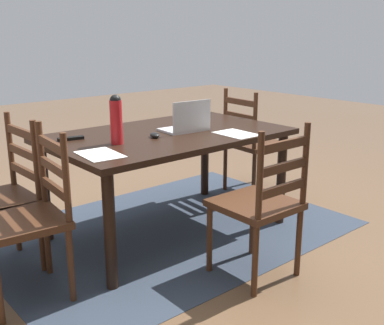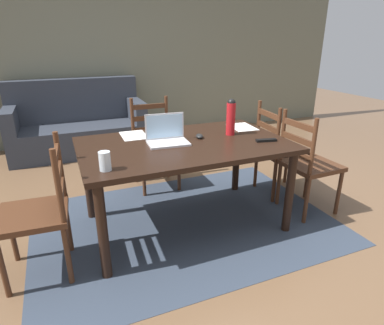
{
  "view_description": "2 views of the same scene",
  "coord_description": "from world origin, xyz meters",
  "px_view_note": "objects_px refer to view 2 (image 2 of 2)",
  "views": [
    {
      "loc": [
        2.01,
        2.62,
        1.45
      ],
      "look_at": [
        -0.1,
        0.15,
        0.54
      ],
      "focal_mm": 44.47,
      "sensor_mm": 36.0,
      "label": 1
    },
    {
      "loc": [
        -0.92,
        -2.35,
        1.55
      ],
      "look_at": [
        0.03,
        -0.07,
        0.6
      ],
      "focal_mm": 30.54,
      "sensor_mm": 36.0,
      "label": 2
    }
  ],
  "objects_px": {
    "chair_right_near": "(308,165)",
    "tv_remote": "(266,140)",
    "computer_mouse": "(199,136)",
    "drinking_glass": "(105,161)",
    "chair_left_near": "(39,212)",
    "dining_table": "(185,152)",
    "chair_far_head": "(155,145)",
    "water_bottle": "(231,116)",
    "laptop": "(167,136)",
    "couch": "(78,127)",
    "chair_right_far": "(280,151)"
  },
  "relations": [
    {
      "from": "laptop",
      "to": "chair_left_near",
      "type": "bearing_deg",
      "value": -164.74
    },
    {
      "from": "chair_left_near",
      "to": "chair_far_head",
      "type": "distance_m",
      "value": 1.57
    },
    {
      "from": "couch",
      "to": "tv_remote",
      "type": "bearing_deg",
      "value": -64.0
    },
    {
      "from": "chair_far_head",
      "to": "chair_right_near",
      "type": "distance_m",
      "value": 1.57
    },
    {
      "from": "couch",
      "to": "chair_left_near",
      "type": "bearing_deg",
      "value": -99.61
    },
    {
      "from": "chair_right_near",
      "to": "laptop",
      "type": "distance_m",
      "value": 1.33
    },
    {
      "from": "water_bottle",
      "to": "tv_remote",
      "type": "bearing_deg",
      "value": -59.1
    },
    {
      "from": "couch",
      "to": "water_bottle",
      "type": "xyz_separation_m",
      "value": [
        1.13,
        -2.38,
        0.56
      ]
    },
    {
      "from": "chair_right_near",
      "to": "water_bottle",
      "type": "bearing_deg",
      "value": 157.82
    },
    {
      "from": "dining_table",
      "to": "chair_right_near",
      "type": "bearing_deg",
      "value": -10.47
    },
    {
      "from": "chair_far_head",
      "to": "computer_mouse",
      "type": "xyz_separation_m",
      "value": [
        0.16,
        -0.81,
        0.3
      ]
    },
    {
      "from": "chair_right_near",
      "to": "couch",
      "type": "bearing_deg",
      "value": 124.11
    },
    {
      "from": "chair_left_near",
      "to": "water_bottle",
      "type": "relative_size",
      "value": 3.03
    },
    {
      "from": "chair_left_near",
      "to": "computer_mouse",
      "type": "xyz_separation_m",
      "value": [
        1.28,
        0.28,
        0.3
      ]
    },
    {
      "from": "couch",
      "to": "laptop",
      "type": "xyz_separation_m",
      "value": [
        0.54,
        -2.38,
        0.45
      ]
    },
    {
      "from": "chair_right_near",
      "to": "couch",
      "type": "relative_size",
      "value": 0.53
    },
    {
      "from": "chair_left_near",
      "to": "laptop",
      "type": "relative_size",
      "value": 2.83
    },
    {
      "from": "chair_right_far",
      "to": "computer_mouse",
      "type": "bearing_deg",
      "value": -171.82
    },
    {
      "from": "chair_far_head",
      "to": "computer_mouse",
      "type": "distance_m",
      "value": 0.88
    },
    {
      "from": "chair_right_near",
      "to": "water_bottle",
      "type": "relative_size",
      "value": 3.03
    },
    {
      "from": "chair_right_near",
      "to": "laptop",
      "type": "height_order",
      "value": "laptop"
    },
    {
      "from": "laptop",
      "to": "computer_mouse",
      "type": "xyz_separation_m",
      "value": [
        0.29,
        0.01,
        -0.04
      ]
    },
    {
      "from": "chair_far_head",
      "to": "water_bottle",
      "type": "relative_size",
      "value": 3.03
    },
    {
      "from": "chair_far_head",
      "to": "chair_right_near",
      "type": "xyz_separation_m",
      "value": [
        1.12,
        -1.09,
        0.0
      ]
    },
    {
      "from": "dining_table",
      "to": "couch",
      "type": "height_order",
      "value": "couch"
    },
    {
      "from": "laptop",
      "to": "chair_far_head",
      "type": "bearing_deg",
      "value": 80.96
    },
    {
      "from": "tv_remote",
      "to": "dining_table",
      "type": "bearing_deg",
      "value": 82.42
    },
    {
      "from": "dining_table",
      "to": "chair_right_near",
      "type": "relative_size",
      "value": 1.75
    },
    {
      "from": "chair_left_near",
      "to": "laptop",
      "type": "xyz_separation_m",
      "value": [
        0.99,
        0.27,
        0.34
      ]
    },
    {
      "from": "laptop",
      "to": "tv_remote",
      "type": "height_order",
      "value": "laptop"
    },
    {
      "from": "chair_right_far",
      "to": "chair_far_head",
      "type": "distance_m",
      "value": 1.31
    },
    {
      "from": "water_bottle",
      "to": "computer_mouse",
      "type": "bearing_deg",
      "value": 178.56
    },
    {
      "from": "chair_right_near",
      "to": "couch",
      "type": "xyz_separation_m",
      "value": [
        -1.79,
        2.65,
        -0.11
      ]
    },
    {
      "from": "drinking_glass",
      "to": "tv_remote",
      "type": "height_order",
      "value": "drinking_glass"
    },
    {
      "from": "chair_right_far",
      "to": "chair_right_near",
      "type": "xyz_separation_m",
      "value": [
        -0.0,
        -0.42,
        0.0
      ]
    },
    {
      "from": "chair_right_near",
      "to": "tv_remote",
      "type": "bearing_deg",
      "value": -177.66
    },
    {
      "from": "chair_right_near",
      "to": "chair_left_near",
      "type": "bearing_deg",
      "value": -179.96
    },
    {
      "from": "chair_right_far",
      "to": "chair_left_near",
      "type": "relative_size",
      "value": 1.0
    },
    {
      "from": "dining_table",
      "to": "chair_left_near",
      "type": "distance_m",
      "value": 1.16
    },
    {
      "from": "computer_mouse",
      "to": "drinking_glass",
      "type": "bearing_deg",
      "value": -136.68
    },
    {
      "from": "couch",
      "to": "drinking_glass",
      "type": "relative_size",
      "value": 14.39
    },
    {
      "from": "drinking_glass",
      "to": "tv_remote",
      "type": "distance_m",
      "value": 1.32
    },
    {
      "from": "chair_left_near",
      "to": "chair_right_near",
      "type": "bearing_deg",
      "value": 0.04
    },
    {
      "from": "chair_left_near",
      "to": "chair_far_head",
      "type": "xyz_separation_m",
      "value": [
        1.12,
        1.09,
        0.0
      ]
    },
    {
      "from": "water_bottle",
      "to": "computer_mouse",
      "type": "distance_m",
      "value": 0.33
    },
    {
      "from": "chair_far_head",
      "to": "tv_remote",
      "type": "distance_m",
      "value": 1.31
    },
    {
      "from": "chair_right_near",
      "to": "laptop",
      "type": "bearing_deg",
      "value": 167.88
    },
    {
      "from": "chair_right_far",
      "to": "computer_mouse",
      "type": "xyz_separation_m",
      "value": [
        -0.96,
        -0.14,
        0.3
      ]
    },
    {
      "from": "drinking_glass",
      "to": "chair_left_near",
      "type": "bearing_deg",
      "value": 162.23
    },
    {
      "from": "chair_left_near",
      "to": "tv_remote",
      "type": "relative_size",
      "value": 5.59
    }
  ]
}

